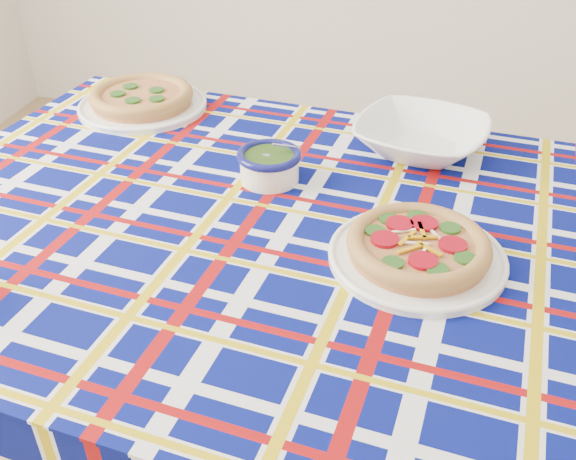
% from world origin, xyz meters
% --- Properties ---
extents(dining_table, '(1.71, 1.20, 0.74)m').
position_xyz_m(dining_table, '(-0.08, -0.10, 0.67)').
color(dining_table, brown).
rests_on(dining_table, floor).
extents(tablecloth, '(1.74, 1.23, 0.11)m').
position_xyz_m(tablecloth, '(-0.08, -0.10, 0.70)').
color(tablecloth, '#050C5C').
rests_on(tablecloth, dining_table).
extents(main_focaccia_plate, '(0.32, 0.32, 0.06)m').
position_xyz_m(main_focaccia_plate, '(0.07, -0.15, 0.78)').
color(main_focaccia_plate, '#B36E3F').
rests_on(main_focaccia_plate, tablecloth).
extents(pesto_bowl, '(0.13, 0.13, 0.07)m').
position_xyz_m(pesto_bowl, '(-0.22, 0.06, 0.79)').
color(pesto_bowl, '#1C340E').
rests_on(pesto_bowl, tablecloth).
extents(serving_bowl, '(0.33, 0.33, 0.07)m').
position_xyz_m(serving_bowl, '(0.06, 0.24, 0.78)').
color(serving_bowl, white).
rests_on(serving_bowl, tablecloth).
extents(second_focaccia_plate, '(0.31, 0.31, 0.06)m').
position_xyz_m(second_focaccia_plate, '(-0.59, 0.34, 0.78)').
color(second_focaccia_plate, '#B36E3F').
rests_on(second_focaccia_plate, tablecloth).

